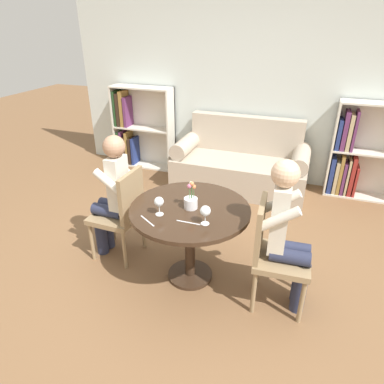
% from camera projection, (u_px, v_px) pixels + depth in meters
% --- Properties ---
extents(ground_plane, '(16.00, 16.00, 0.00)m').
position_uv_depth(ground_plane, '(190.00, 276.00, 3.11)').
color(ground_plane, brown).
extents(back_wall, '(5.20, 0.05, 2.70)m').
position_uv_depth(back_wall, '(253.00, 81.00, 4.53)').
color(back_wall, silver).
rests_on(back_wall, ground_plane).
extents(round_table, '(0.99, 0.99, 0.71)m').
position_uv_depth(round_table, '(190.00, 221.00, 2.85)').
color(round_table, '#382619').
rests_on(round_table, ground_plane).
extents(couch, '(1.75, 0.80, 0.92)m').
position_uv_depth(couch, '(240.00, 165.00, 4.64)').
color(couch, '#B7A893').
rests_on(couch, ground_plane).
extents(bookshelf_left, '(0.93, 0.28, 1.22)m').
position_uv_depth(bookshelf_left, '(137.00, 129.00, 5.26)').
color(bookshelf_left, silver).
rests_on(bookshelf_left, ground_plane).
extents(bookshelf_right, '(0.93, 0.28, 1.22)m').
position_uv_depth(bookshelf_right, '(358.00, 155.00, 4.32)').
color(bookshelf_right, silver).
rests_on(bookshelf_right, ground_plane).
extents(chair_left, '(0.43, 0.43, 0.90)m').
position_uv_depth(chair_left, '(122.00, 211.00, 3.17)').
color(chair_left, '#937A56').
rests_on(chair_left, ground_plane).
extents(chair_right, '(0.45, 0.45, 0.90)m').
position_uv_depth(chair_right, '(273.00, 250.00, 2.64)').
color(chair_right, '#937A56').
rests_on(chair_right, ground_plane).
extents(person_left, '(0.42, 0.35, 1.22)m').
position_uv_depth(person_left, '(112.00, 195.00, 3.14)').
color(person_left, '#282D47').
rests_on(person_left, ground_plane).
extents(person_right, '(0.43, 0.36, 1.24)m').
position_uv_depth(person_right, '(288.00, 234.00, 2.54)').
color(person_right, '#282D47').
rests_on(person_right, ground_plane).
extents(wine_glass_left, '(0.08, 0.08, 0.15)m').
position_uv_depth(wine_glass_left, '(159.00, 202.00, 2.65)').
color(wine_glass_left, white).
rests_on(wine_glass_left, round_table).
extents(wine_glass_right, '(0.08, 0.08, 0.15)m').
position_uv_depth(wine_glass_right, '(205.00, 212.00, 2.53)').
color(wine_glass_right, white).
rests_on(wine_glass_right, round_table).
extents(flower_vase, '(0.11, 0.11, 0.24)m').
position_uv_depth(flower_vase, '(191.00, 200.00, 2.76)').
color(flower_vase, silver).
rests_on(flower_vase, round_table).
extents(knife_left_setting, '(0.17, 0.11, 0.00)m').
position_uv_depth(knife_left_setting, '(147.00, 221.00, 2.61)').
color(knife_left_setting, silver).
rests_on(knife_left_setting, round_table).
extents(fork_left_setting, '(0.19, 0.01, 0.00)m').
position_uv_depth(fork_left_setting, '(188.00, 223.00, 2.59)').
color(fork_left_setting, silver).
rests_on(fork_left_setting, round_table).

